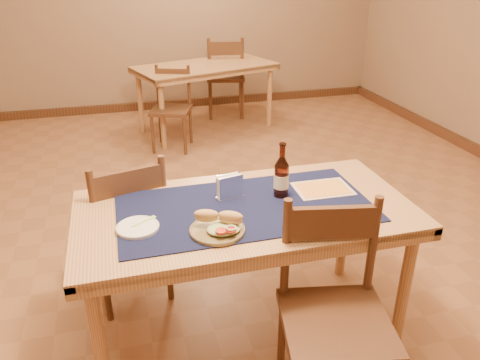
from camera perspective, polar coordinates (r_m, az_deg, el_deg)
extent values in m
cube|color=#8E5F3E|center=(3.29, -3.22, -8.49)|extent=(6.00, 7.00, 0.02)
cylinder|color=tan|center=(2.15, -16.71, -19.02)|extent=(0.06, 0.06, 0.71)
cylinder|color=tan|center=(2.49, 19.36, -12.55)|extent=(0.06, 0.06, 0.71)
cylinder|color=tan|center=(2.65, -16.70, -9.47)|extent=(0.06, 0.06, 0.71)
cylinder|color=tan|center=(2.93, 12.62, -5.38)|extent=(0.06, 0.06, 0.71)
cube|color=tan|center=(2.24, 0.67, -3.83)|extent=(1.60, 0.80, 0.04)
cube|color=#0F153A|center=(2.23, 0.67, -3.32)|extent=(1.20, 0.60, 0.01)
cube|color=#4D2B1B|center=(6.43, -9.89, 9.01)|extent=(6.00, 0.06, 0.10)
cylinder|color=tan|center=(4.93, -9.44, 7.72)|extent=(0.06, 0.06, 0.71)
cylinder|color=tan|center=(5.58, 3.62, 10.09)|extent=(0.06, 0.06, 0.71)
cylinder|color=tan|center=(5.46, -12.05, 9.26)|extent=(0.06, 0.06, 0.71)
cylinder|color=tan|center=(6.06, 0.21, 11.38)|extent=(0.06, 0.06, 0.71)
cube|color=tan|center=(5.38, -4.27, 13.62)|extent=(1.68, 1.19, 0.04)
cylinder|color=#4D2B1B|center=(3.04, -11.18, -6.81)|extent=(0.04, 0.04, 0.45)
cylinder|color=#4D2B1B|center=(2.98, -17.83, -8.44)|extent=(0.04, 0.04, 0.45)
cylinder|color=#4D2B1B|center=(2.76, -8.67, -10.38)|extent=(0.04, 0.04, 0.45)
cylinder|color=#4D2B1B|center=(2.68, -16.05, -12.33)|extent=(0.04, 0.04, 0.45)
cube|color=#4D2B1B|center=(2.74, -13.92, -5.50)|extent=(0.51, 0.51, 0.04)
cube|color=#4D2B1B|center=(2.41, -13.48, -0.36)|extent=(0.36, 0.12, 0.14)
cylinder|color=#4D2B1B|center=(2.51, -9.26, -1.97)|extent=(0.04, 0.04, 0.46)
cylinder|color=#4D2B1B|center=(2.43, -17.27, -3.84)|extent=(0.04, 0.04, 0.46)
cylinder|color=#4D2B1B|center=(2.30, 5.12, -18.46)|extent=(0.04, 0.04, 0.47)
cylinder|color=#4D2B1B|center=(2.38, 14.53, -17.54)|extent=(0.04, 0.04, 0.47)
cube|color=#4D2B1B|center=(2.04, 11.65, -16.83)|extent=(0.52, 0.52, 0.04)
cube|color=#4D2B1B|center=(1.98, 11.14, -5.12)|extent=(0.37, 0.10, 0.15)
cylinder|color=#4D2B1B|center=(2.01, 5.60, -8.45)|extent=(0.04, 0.04, 0.48)
cylinder|color=#4D2B1B|center=(2.10, 15.86, -7.78)|extent=(0.04, 0.04, 0.48)
cylinder|color=#4D2B1B|center=(4.85, -10.60, 5.50)|extent=(0.03, 0.03, 0.41)
cylinder|color=#4D2B1B|center=(4.78, -6.74, 5.45)|extent=(0.03, 0.03, 0.41)
cylinder|color=#4D2B1B|center=(5.16, -9.69, 6.76)|extent=(0.03, 0.03, 0.41)
cylinder|color=#4D2B1B|center=(5.09, -6.04, 6.73)|extent=(0.03, 0.03, 0.41)
cube|color=#4D2B1B|center=(4.90, -8.42, 8.42)|extent=(0.49, 0.49, 0.04)
cube|color=#4D2B1B|center=(4.99, -8.22, 12.55)|extent=(0.32, 0.14, 0.13)
cylinder|color=#4D2B1B|center=(5.05, -10.02, 11.30)|extent=(0.03, 0.03, 0.42)
cylinder|color=#4D2B1B|center=(4.98, -6.25, 11.33)|extent=(0.03, 0.03, 0.42)
cylinder|color=#4D2B1B|center=(6.22, 0.05, 10.70)|extent=(0.04, 0.04, 0.49)
cylinder|color=#4D2B1B|center=(6.21, -3.61, 10.64)|extent=(0.04, 0.04, 0.49)
cylinder|color=#4D2B1B|center=(5.84, 0.24, 9.73)|extent=(0.04, 0.04, 0.49)
cylinder|color=#4D2B1B|center=(5.84, -3.64, 9.66)|extent=(0.04, 0.04, 0.49)
cube|color=#4D2B1B|center=(5.97, -1.77, 12.46)|extent=(0.54, 0.54, 0.04)
cube|color=#4D2B1B|center=(5.69, -1.78, 15.73)|extent=(0.39, 0.12, 0.15)
cylinder|color=#4D2B1B|center=(5.72, 0.26, 14.47)|extent=(0.04, 0.04, 0.50)
cylinder|color=#4D2B1B|center=(5.71, -3.78, 14.40)|extent=(0.04, 0.04, 0.50)
cylinder|color=brown|center=(2.03, -2.79, -6.14)|extent=(0.24, 0.24, 0.01)
torus|color=brown|center=(2.03, -2.79, -6.02)|extent=(0.24, 0.24, 0.01)
ellipsoid|color=#AAC386|center=(2.00, -1.99, -5.96)|extent=(0.15, 0.12, 0.03)
ellipsoid|color=tan|center=(2.03, -4.14, -4.39)|extent=(0.11, 0.08, 0.06)
ellipsoid|color=tan|center=(2.01, -1.15, -4.63)|extent=(0.12, 0.09, 0.06)
cylinder|color=#B22B17|center=(1.96, -2.32, -6.22)|extent=(0.05, 0.05, 0.01)
cylinder|color=#B22B17|center=(1.96, -1.09, -6.14)|extent=(0.04, 0.04, 0.01)
torus|color=beige|center=(1.96, -1.07, -5.85)|extent=(0.05, 0.05, 0.01)
cylinder|color=silver|center=(2.10, -12.37, -5.67)|extent=(0.19, 0.19, 0.01)
torus|color=silver|center=(2.10, -12.38, -5.55)|extent=(0.19, 0.19, 0.01)
cube|color=#98D072|center=(2.12, -11.97, -5.11)|extent=(0.09, 0.06, 0.00)
cube|color=#98D072|center=(2.15, -10.63, -4.51)|extent=(0.04, 0.03, 0.00)
cylinder|color=#47170C|center=(2.30, 5.04, -0.10)|extent=(0.07, 0.07, 0.16)
cone|color=#47170C|center=(2.26, 5.14, 2.24)|extent=(0.07, 0.07, 0.04)
cylinder|color=#47170C|center=(2.24, 5.19, 3.50)|extent=(0.03, 0.03, 0.06)
cylinder|color=#47170C|center=(2.23, 5.23, 4.38)|extent=(0.03, 0.03, 0.01)
cylinder|color=#F9F0C7|center=(2.30, 5.04, -0.10)|extent=(0.07, 0.07, 0.07)
cube|color=white|center=(2.32, -1.25, -2.04)|extent=(0.14, 0.07, 0.00)
cube|color=white|center=(2.27, -1.04, -0.93)|extent=(0.12, 0.03, 0.12)
cube|color=white|center=(2.31, -1.49, -0.51)|extent=(0.12, 0.03, 0.12)
cube|color=white|center=(2.29, -1.26, -0.83)|extent=(0.12, 0.05, 0.11)
cube|color=#3E94C7|center=(2.27, -1.08, -0.76)|extent=(0.09, 0.02, 0.04)
cube|color=beige|center=(2.43, 10.05, -1.06)|extent=(0.29, 0.22, 0.00)
cube|color=orange|center=(2.43, 10.06, -1.00)|extent=(0.25, 0.18, 0.00)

